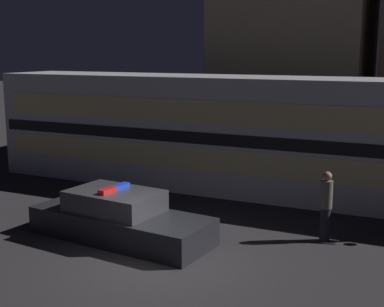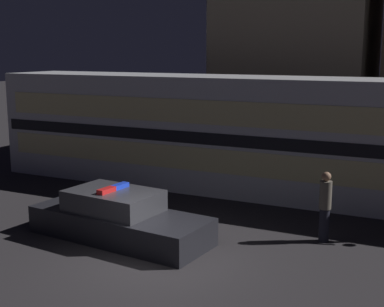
# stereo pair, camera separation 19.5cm
# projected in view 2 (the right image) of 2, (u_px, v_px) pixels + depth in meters

# --- Properties ---
(ground_plane) EXTENTS (120.00, 120.00, 0.00)m
(ground_plane) POSITION_uv_depth(u_px,v_px,m) (155.00, 263.00, 12.25)
(ground_plane) COLOR #262326
(train) EXTENTS (18.95, 2.90, 3.93)m
(train) POSITION_uv_depth(u_px,v_px,m) (246.00, 134.00, 18.32)
(train) COLOR silver
(train) RESTS_ON ground_plane
(police_car) EXTENTS (4.98, 2.26, 1.37)m
(police_car) POSITION_uv_depth(u_px,v_px,m) (118.00, 219.00, 13.80)
(police_car) COLOR black
(police_car) RESTS_ON ground_plane
(pedestrian) EXTENTS (0.31, 0.31, 1.82)m
(pedestrian) POSITION_uv_depth(u_px,v_px,m) (325.00, 206.00, 13.47)
(pedestrian) COLOR black
(pedestrian) RESTS_ON ground_plane
(building_left) EXTENTS (6.84, 5.80, 9.84)m
(building_left) POSITION_uv_depth(u_px,v_px,m) (297.00, 48.00, 25.30)
(building_left) COLOR #726656
(building_left) RESTS_ON ground_plane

